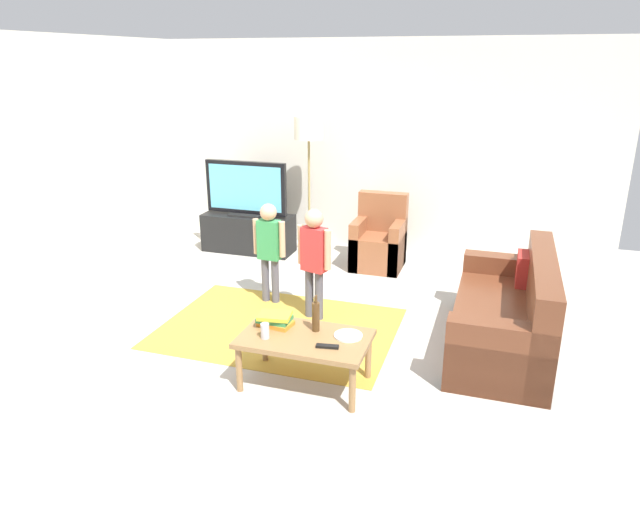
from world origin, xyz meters
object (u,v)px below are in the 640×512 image
child_near_tv (269,244)px  child_center (314,254)px  bottle (316,316)px  coffee_table (305,342)px  soda_can (265,331)px  armchair (379,243)px  tv_stand (249,233)px  book_stack (275,319)px  couch (511,318)px  tv_remote (327,346)px  tv (246,189)px  plate (348,336)px  floor_lamp (309,136)px

child_near_tv → child_center: size_ratio=0.95×
child_near_tv → bottle: 1.62m
coffee_table → soda_can: (-0.28, -0.12, 0.11)m
child_near_tv → coffee_table: size_ratio=1.06×
coffee_table → bottle: size_ratio=3.35×
armchair → soda_can: size_ratio=7.50×
tv_stand → book_stack: 3.20m
book_stack → bottle: bearing=2.1°
tv_stand → armchair: bearing=-1.3°
child_near_tv → tv_stand: bearing=122.2°
couch → tv_remote: couch is taller
child_center → bottle: 1.14m
tv_remote → armchair: bearing=86.1°
book_stack → bottle: size_ratio=0.96×
tv → book_stack: bearing=-61.2°
tv_stand → child_near_tv: child_near_tv is taller
tv → plate: 3.54m
child_center → book_stack: 1.10m
child_center → coffee_table: 1.27m
tv → armchair: size_ratio=1.22×
floor_lamp → child_center: bearing=-69.6°
tv → child_near_tv: bearing=-57.4°
tv_remote → tv: bearing=115.3°
coffee_table → bottle: (0.05, 0.12, 0.17)m
child_center → bottle: size_ratio=3.74×
tv_stand → armchair: armchair is taller
child_center → soda_can: bearing=-88.2°
floor_lamp → child_center: 2.18m
tv_stand → child_center: 2.32m
couch → coffee_table: bearing=-143.6°
bottle → child_center: bearing=109.1°
tv_stand → child_near_tv: size_ratio=1.13×
tv_stand → plate: size_ratio=5.45×
child_center → tv: bearing=131.5°
book_stack → tv_remote: bearing=-24.0°
tv_stand → bottle: bottle is taller
book_stack → armchair: bearing=84.8°
tv → child_center: bearing=-48.5°
tv → armchair: 1.86m
bottle → couch: bearing=34.2°
couch → floor_lamp: bearing=142.7°
tv_stand → soda_can: (1.54, -3.03, 0.24)m
book_stack → soda_can: bearing=-87.2°
armchair → book_stack: armchair is taller
child_near_tv → armchair: bearing=59.3°
bottle → coffee_table: bearing=-112.6°
child_center → book_stack: child_center is taller
soda_can → book_stack: bearing=92.8°
armchair → tv_remote: armchair is taller
couch → armchair: (-1.56, 1.75, 0.01)m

